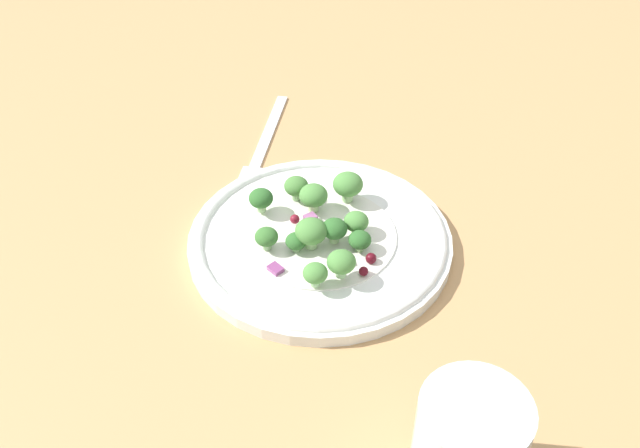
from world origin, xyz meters
TOP-DOWN VIEW (x-y plane):
  - ground_plane at (0.00, 0.00)cm, footprint 180.00×180.00cm
  - plate at (-0.64, 1.75)cm, footprint 24.63×24.63cm
  - dressing_pool at (-0.64, 1.75)cm, footprint 14.29×14.29cm
  - broccoli_floret_0 at (-6.84, 0.02)cm, footprint 2.32×2.32cm
  - broccoli_floret_1 at (-2.34, 7.23)cm, footprint 2.95×2.95cm
  - broccoli_floret_2 at (-2.63, -3.03)cm, footprint 2.13×2.13cm
  - broccoli_floret_3 at (3.36, 2.82)cm, footprint 2.08×2.08cm
  - broccoli_floret_4 at (1.59, 4.23)cm, footprint 2.32×2.32cm
  - broccoli_floret_5 at (4.76, -1.04)cm, footprint 2.51×2.51cm
  - broccoli_floret_6 at (-0.64, -1.29)cm, footprint 1.92×1.92cm
  - broccoli_floret_7 at (1.10, 1.87)cm, footprint 2.35×2.35cm
  - broccoli_floret_8 at (0.20, 0.15)cm, footprint 2.92×2.92cm
  - broccoli_floret_9 at (-3.58, 3.78)cm, footprint 2.73×2.73cm
  - broccoli_floret_10 at (-6.04, 3.84)cm, footprint 2.38×2.38cm
  - broccoli_floret_11 at (3.89, -3.29)cm, footprint 2.15×2.15cm
  - cranberry_0 at (5.16, 2.39)cm, footprint 0.99×0.99cm
  - cranberry_1 at (-3.26, 1.02)cm, footprint 0.91×0.91cm
  - cranberry_2 at (5.79, 0.73)cm, footprint 0.84×0.84cm
  - onion_bit_0 at (3.64, 0.84)cm, footprint 1.76×1.74cm
  - onion_bit_1 at (0.48, -4.38)cm, footprint 1.31×1.02cm
  - onion_bit_2 at (-2.52, 2.32)cm, footprint 1.13×1.27cm
  - fork at (-16.93, 8.97)cm, footprint 12.35×16.13cm
  - water_glass at (23.13, -8.31)cm, footprint 7.21×7.21cm

SIDE VIEW (x-z plane):
  - ground_plane at x=0.00cm, z-range -2.00..0.00cm
  - fork at x=-16.93cm, z-range 0.00..0.50cm
  - plate at x=-0.64cm, z-range 0.01..1.71cm
  - dressing_pool at x=-0.64cm, z-range 1.20..1.40cm
  - onion_bit_0 at x=3.64cm, z-range 1.24..1.68cm
  - onion_bit_1 at x=0.48cm, z-range 1.40..1.82cm
  - cranberry_2 at x=5.79cm, z-range 1.38..2.23cm
  - cranberry_0 at x=5.16cm, z-range 1.33..2.32cm
  - onion_bit_2 at x=-2.52cm, z-range 1.67..2.24cm
  - cranberry_1 at x=-3.26cm, z-range 1.69..2.60cm
  - broccoli_floret_6 at x=-0.64cm, z-range 1.47..3.41cm
  - broccoli_floret_3 at x=3.36cm, z-range 1.51..3.62cm
  - broccoli_floret_2 at x=-2.63cm, z-range 1.72..3.88cm
  - broccoli_floret_4 at x=1.59cm, z-range 1.63..3.98cm
  - broccoli_floret_10 at x=-6.04cm, z-range 1.74..4.15cm
  - broccoli_floret_11 at x=3.89cm, z-range 1.90..4.08cm
  - broccoli_floret_7 at x=1.10cm, z-range 1.88..4.26cm
  - broccoli_floret_0 at x=-6.84cm, z-range 1.96..4.31cm
  - broccoli_floret_9 at x=-3.58cm, z-range 1.82..4.58cm
  - broccoli_floret_8 at x=0.20cm, z-range 1.73..4.69cm
  - broccoli_floret_1 at x=-2.34cm, z-range 1.86..4.84cm
  - broccoli_floret_5 at x=4.76cm, z-range 2.09..4.64cm
  - water_glass at x=23.13cm, z-range 0.00..8.56cm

